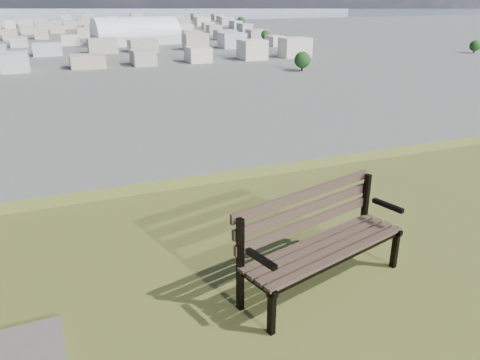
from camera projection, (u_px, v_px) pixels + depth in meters
name	position (u px, v px, depth m)	size (l,w,h in m)	color
park_bench	(319.00, 235.00, 4.11)	(1.71, 0.95, 0.86)	#49352A
arena	(136.00, 36.00, 277.22)	(51.44, 27.48, 20.68)	beige
city_blocks	(44.00, 29.00, 350.75)	(395.00, 361.00, 7.00)	silver
bay_water	(41.00, 12.00, 787.83)	(2400.00, 700.00, 0.12)	#869AAA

